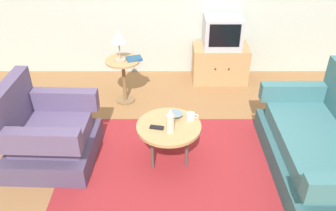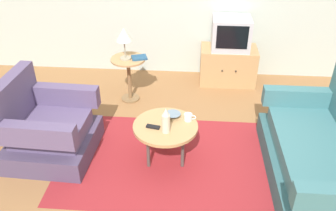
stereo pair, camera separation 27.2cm
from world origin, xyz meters
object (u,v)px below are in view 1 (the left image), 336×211
Objects in this scene: bowl at (174,115)px; book at (133,59)px; vase at (169,121)px; tv_remote_dark at (155,127)px; side_table at (122,72)px; table_lamp at (117,37)px; couch at (322,148)px; armchair at (45,136)px; tv_stand at (218,63)px; television at (221,32)px; mug at (190,116)px; coffee_table at (167,128)px.

book reaches higher than bowl.
vase reaches higher than tv_remote_dark.
side_table is 1.48× the size of table_lamp.
couch is at bearing -172.66° from tv_remote_dark.
armchair reaches higher than tv_stand.
side_table is 1.56m from television.
tv_remote_dark is at bearing -68.28° from table_lamp.
mug is (-1.35, 0.29, 0.20)m from couch.
armchair is 1.14× the size of tv_stand.
bowl is (0.07, 0.15, 0.06)m from coffee_table.
mug is at bearing 95.44° from armchair.
side_table is 0.50m from table_lamp.
mug is 0.85× the size of tv_remote_dark.
couch reaches higher than book.
television is 1.91m from bowl.
side_table is at bearing 167.07° from book.
mug reaches higher than tv_remote_dark.
television is 2.29× the size of book.
mug is (0.22, 0.22, -0.10)m from vase.
table_lamp is 1.49m from mug.
vase is 0.19m from tv_remote_dark.
table_lamp reaches higher than television.
side_table reaches higher than bowl.
couch is at bearing -12.29° from bowl.
side_table is at bearing 121.45° from bowl.
table_lamp reaches higher than couch.
bowl is at bearing -112.24° from television.
side_table is 2.66× the size of book.
couch is at bearing -6.51° from coffee_table.
vase is at bearing 87.46° from couch.
tv_stand reaches higher than mug.
tv_stand reaches higher than coffee_table.
side_table is 1.39m from tv_remote_dark.
book is at bearing 4.77° from side_table.
vase is 2.19× the size of mug.
television is at bearing 21.08° from couch.
tv_stand reaches higher than bowl.
coffee_table is 1.39m from side_table.
couch reaches higher than tv_remote_dark.
armchair is 1.52m from table_lamp.
bowl reaches higher than tv_remote_dark.
vase reaches higher than book.
television reaches higher than mug.
couch is at bearing -68.79° from tv_stand.
couch is 2.27m from television.
side_table is 1.29m from bowl.
television is 2.16m from vase.
table_lamp reaches higher than coffee_table.
bowl is at bearing 97.48° from armchair.
television reaches higher than coffee_table.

